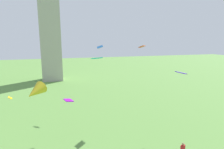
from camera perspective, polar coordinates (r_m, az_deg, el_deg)
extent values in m
cube|color=#A8A399|center=(57.87, -18.90, 19.46)|extent=(5.63, 5.63, 42.43)
cube|color=red|center=(21.21, 20.99, -20.44)|extent=(0.52, 0.42, 0.67)
sphere|color=#A37556|center=(20.98, 21.08, -19.37)|extent=(0.25, 0.25, 0.25)
cube|color=#06C4BF|center=(18.89, -4.81, 5.02)|extent=(0.99, 1.38, 0.29)
cube|color=#286CB8|center=(33.83, -3.74, 8.52)|extent=(1.05, 0.90, 0.67)
cube|color=#2E09B9|center=(26.88, 20.52, 0.50)|extent=(1.56, 1.73, 0.38)
cube|color=#E3451E|center=(29.98, 9.22, 8.50)|extent=(1.48, 1.47, 0.45)
cube|color=#900AC0|center=(23.87, -13.28, -7.72)|extent=(1.26, 1.57, 0.27)
cone|color=gold|center=(16.53, -22.57, -4.91)|extent=(2.00, 2.12, 1.52)
cube|color=#EAAD0E|center=(30.75, -28.92, -6.30)|extent=(0.62, 0.88, 0.38)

